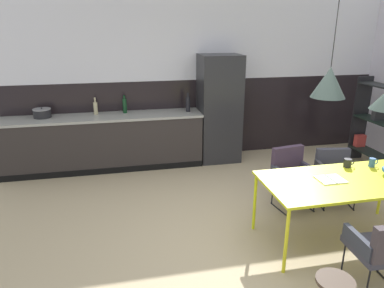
% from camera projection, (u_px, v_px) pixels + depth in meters
% --- Properties ---
extents(ground_plane, '(9.19, 9.19, 0.00)m').
position_uv_depth(ground_plane, '(265.00, 250.00, 3.90)').
color(ground_plane, tan).
extents(back_wall_splashback_dark, '(7.07, 0.12, 1.41)m').
position_uv_depth(back_wall_splashback_dark, '(200.00, 117.00, 6.62)').
color(back_wall_splashback_dark, black).
rests_on(back_wall_splashback_dark, ground).
extents(back_wall_panel_upper, '(7.07, 0.12, 1.41)m').
position_uv_depth(back_wall_panel_upper, '(200.00, 38.00, 6.17)').
color(back_wall_panel_upper, silver).
rests_on(back_wall_panel_upper, back_wall_splashback_dark).
extents(kitchen_counter, '(3.31, 0.63, 0.91)m').
position_uv_depth(kitchen_counter, '(104.00, 142.00, 6.02)').
color(kitchen_counter, '#2B2624').
rests_on(kitchen_counter, ground).
extents(refrigerator_column, '(0.70, 0.60, 1.87)m').
position_uv_depth(refrigerator_column, '(219.00, 109.00, 6.27)').
color(refrigerator_column, '#232326').
rests_on(refrigerator_column, ground).
extents(dining_table, '(1.80, 0.90, 0.75)m').
position_uv_depth(dining_table, '(345.00, 183.00, 3.88)').
color(dining_table, '#CED11E').
rests_on(dining_table, ground).
extents(armchair_head_of_table, '(0.55, 0.54, 0.81)m').
position_uv_depth(armchair_head_of_table, '(292.00, 171.00, 4.71)').
color(armchair_head_of_table, '#32313C').
rests_on(armchair_head_of_table, ground).
extents(armchair_near_window, '(0.56, 0.55, 0.74)m').
position_uv_depth(armchair_near_window, '(335.00, 169.00, 4.82)').
color(armchair_near_window, '#32313C').
rests_on(armchair_near_window, ground).
extents(open_book, '(0.28, 0.24, 0.02)m').
position_uv_depth(open_book, '(331.00, 179.00, 3.87)').
color(open_book, white).
rests_on(open_book, dining_table).
extents(mug_short_terracotta, '(0.14, 0.09, 0.10)m').
position_uv_depth(mug_short_terracotta, '(348.00, 163.00, 4.20)').
color(mug_short_terracotta, black).
rests_on(mug_short_terracotta, dining_table).
extents(mug_glass_clear, '(0.12, 0.07, 0.10)m').
position_uv_depth(mug_glass_clear, '(372.00, 162.00, 4.22)').
color(mug_glass_clear, '#335B93').
rests_on(mug_glass_clear, dining_table).
extents(cooking_pot, '(0.28, 0.28, 0.17)m').
position_uv_depth(cooking_pot, '(42.00, 113.00, 5.76)').
color(cooking_pot, black).
rests_on(cooking_pot, kitchen_counter).
extents(bottle_wine_green, '(0.07, 0.07, 0.28)m').
position_uv_depth(bottle_wine_green, '(96.00, 108.00, 5.96)').
color(bottle_wine_green, tan).
rests_on(bottle_wine_green, kitchen_counter).
extents(bottle_oil_tall, '(0.07, 0.07, 0.33)m').
position_uv_depth(bottle_oil_tall, '(188.00, 104.00, 6.13)').
color(bottle_oil_tall, black).
rests_on(bottle_oil_tall, kitchen_counter).
extents(bottle_vinegar_dark, '(0.07, 0.07, 0.30)m').
position_uv_depth(bottle_vinegar_dark, '(125.00, 105.00, 6.03)').
color(bottle_vinegar_dark, '#0F3319').
rests_on(bottle_vinegar_dark, kitchen_counter).
extents(side_stool, '(0.30, 0.30, 0.47)m').
position_uv_depth(side_stool, '(335.00, 286.00, 2.77)').
color(side_stool, '#382B21').
rests_on(side_stool, ground).
extents(open_shelf_unit, '(0.30, 0.98, 1.61)m').
position_uv_depth(open_shelf_unit, '(379.00, 122.00, 5.90)').
color(open_shelf_unit, black).
rests_on(open_shelf_unit, ground).
extents(pendant_lamp_over_table_near, '(0.33, 0.33, 1.11)m').
position_uv_depth(pendant_lamp_over_table_near, '(329.00, 82.00, 3.43)').
color(pendant_lamp_over_table_near, black).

